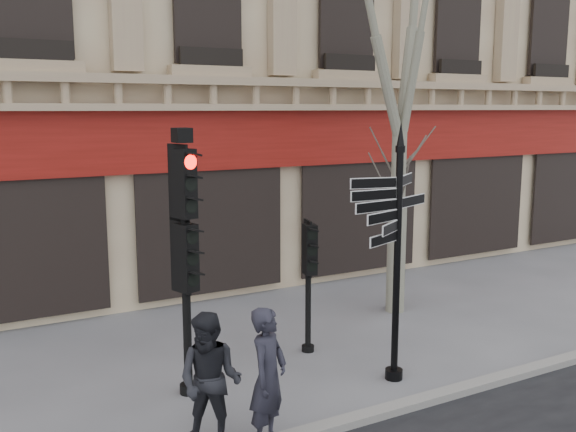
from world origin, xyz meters
name	(u,v)px	position (x,y,z in m)	size (l,w,h in m)	color
ground	(330,379)	(0.00, 0.00, 0.00)	(80.00, 80.00, 0.00)	#57575C
kerb	(384,412)	(0.00, -1.40, 0.06)	(80.00, 0.25, 0.12)	gray
fingerpost	(399,210)	(0.90, -0.47, 2.74)	(2.02, 2.02, 4.08)	black
traffic_signal_main	(184,230)	(-2.16, 0.63, 2.53)	(0.51, 0.43, 4.01)	black
traffic_signal_secondary	(308,263)	(0.30, 1.21, 1.61)	(0.44, 0.36, 2.31)	black
pedestrian_a	(268,377)	(-1.78, -1.30, 0.91)	(0.67, 0.44, 1.83)	#201F2A
pedestrian_b	(210,381)	(-2.45, -1.00, 0.89)	(0.86, 0.67, 1.77)	black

